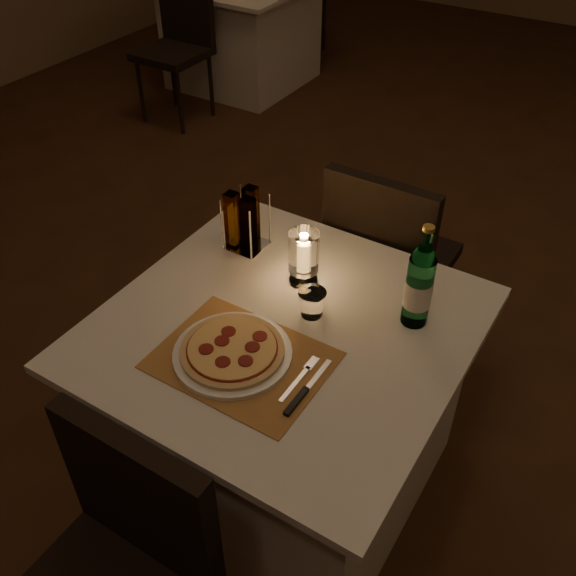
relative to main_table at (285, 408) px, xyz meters
The scene contains 15 objects.
floor 0.82m from the main_table, 70.17° to the left, with size 8.00×10.00×0.02m, color #452816.
main_table is the anchor object (origin of this frame).
chair_near 0.74m from the main_table, 90.00° to the right, with size 0.42×0.42×0.90m.
chair_far 0.74m from the main_table, 90.00° to the left, with size 0.42×0.42×0.90m.
placemat 0.41m from the main_table, 96.34° to the right, with size 0.45×0.34×0.00m, color #AF763C.
plate 0.42m from the main_table, 105.52° to the right, with size 0.32×0.32×0.01m, color white.
pizza 0.44m from the main_table, 105.49° to the right, with size 0.28×0.28×0.02m.
fork 0.43m from the main_table, 45.27° to the right, with size 0.02×0.18×0.00m.
knife 0.46m from the main_table, 49.01° to the right, with size 0.02×0.22×0.01m.
tumbler 0.42m from the main_table, 60.77° to the left, with size 0.08×0.08×0.08m, color white, non-canonical shape.
water_bottle 0.62m from the main_table, 34.40° to the left, with size 0.08×0.08×0.32m.
hurricane_candle 0.51m from the main_table, 105.70° to the left, with size 0.09×0.09×0.18m.
cruet_caddy 0.61m from the main_table, 141.00° to the left, with size 0.12×0.12×0.21m.
neighbor_table_left 3.64m from the main_table, 127.23° to the left, with size 1.00×1.00×0.74m.
neighbor_chair_la 3.11m from the main_table, 135.23° to the left, with size 0.42×0.42×0.90m.
Camera 1 is at (0.47, -1.81, 1.98)m, focal length 40.00 mm.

